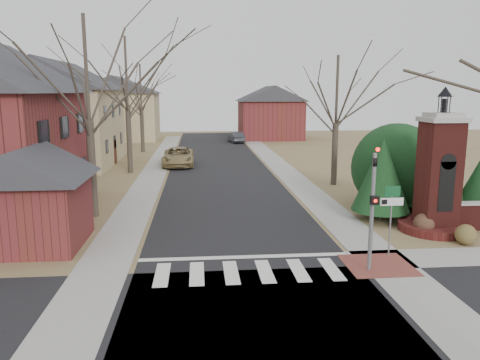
{
  "coord_description": "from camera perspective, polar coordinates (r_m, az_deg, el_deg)",
  "views": [
    {
      "loc": [
        -1.67,
        -14.67,
        6.26
      ],
      "look_at": [
        0.18,
        6.0,
        2.32
      ],
      "focal_mm": 35.0,
      "sensor_mm": 36.0,
      "label": 1
    }
  ],
  "objects": [
    {
      "name": "evergreen_near",
      "position": [
        23.75,
        16.91,
        0.68
      ],
      "size": [
        2.8,
        2.8,
        4.1
      ],
      "color": "#473D33",
      "rests_on": "ground"
    },
    {
      "name": "ground",
      "position": [
        16.03,
        1.31,
        -12.23
      ],
      "size": [
        120.0,
        120.0,
        0.0
      ],
      "primitive_type": "plane",
      "color": "brown",
      "rests_on": "ground"
    },
    {
      "name": "evergreen_mass",
      "position": [
        26.7,
        18.52,
        1.88
      ],
      "size": [
        4.8,
        4.8,
        4.8
      ],
      "primitive_type": "sphere",
      "color": "black",
      "rests_on": "ground"
    },
    {
      "name": "bare_tree_0",
      "position": [
        24.3,
        -18.3,
        13.61
      ],
      "size": [
        8.05,
        8.05,
        11.15
      ],
      "color": "#473D33",
      "rests_on": "ground"
    },
    {
      "name": "distant_car",
      "position": [
        58.39,
        -0.49,
        5.25
      ],
      "size": [
        1.99,
        4.22,
        1.34
      ],
      "primitive_type": "imported",
      "rotation": [
        0.0,
        0.0,
        3.29
      ],
      "color": "#373A40",
      "rests_on": "ground"
    },
    {
      "name": "dry_shrub_right",
      "position": [
        21.6,
        25.81,
        -6.02
      ],
      "size": [
        0.86,
        0.86,
        0.86
      ],
      "primitive_type": "sphere",
      "color": "brown",
      "rests_on": "ground"
    },
    {
      "name": "sidewalk_left",
      "position": [
        37.36,
        -10.46,
        0.94
      ],
      "size": [
        2.0,
        60.0,
        0.02
      ],
      "primitive_type": "cube",
      "color": "gray",
      "rests_on": "ground"
    },
    {
      "name": "evergreen_mid",
      "position": [
        26.16,
        22.69,
        1.87
      ],
      "size": [
        3.4,
        3.4,
        4.7
      ],
      "color": "#473D33",
      "rests_on": "ground"
    },
    {
      "name": "bare_tree_1",
      "position": [
        37.1,
        -13.73,
        13.19
      ],
      "size": [
        8.4,
        8.4,
        11.64
      ],
      "color": "#473D33",
      "rests_on": "ground"
    },
    {
      "name": "dry_shrub_left",
      "position": [
        22.45,
        21.54,
        -4.96
      ],
      "size": [
        0.94,
        0.94,
        0.94
      ],
      "primitive_type": "sphere",
      "color": "#4E3323",
      "rests_on": "ground"
    },
    {
      "name": "cross_street",
      "position": [
        13.34,
        2.81,
        -17.21
      ],
      "size": [
        120.0,
        8.0,
        0.01
      ],
      "primitive_type": "cube",
      "color": "black",
      "rests_on": "ground"
    },
    {
      "name": "sign_post",
      "position": [
        18.67,
        17.97,
        -3.13
      ],
      "size": [
        0.9,
        0.07,
        2.75
      ],
      "color": "slate",
      "rests_on": "ground"
    },
    {
      "name": "main_street",
      "position": [
        37.23,
        -2.47,
        1.07
      ],
      "size": [
        8.0,
        70.0,
        0.01
      ],
      "primitive_type": "cube",
      "color": "black",
      "rests_on": "ground"
    },
    {
      "name": "brick_gate_monument",
      "position": [
        22.74,
        22.98,
        -0.49
      ],
      "size": [
        3.2,
        3.2,
        6.47
      ],
      "color": "#541D18",
      "rests_on": "ground"
    },
    {
      "name": "house_distant_right",
      "position": [
        63.46,
        3.69,
        8.37
      ],
      "size": [
        8.8,
        8.8,
        7.3
      ],
      "color": "maroon",
      "rests_on": "ground"
    },
    {
      "name": "stop_bar",
      "position": [
        18.16,
        0.49,
        -9.38
      ],
      "size": [
        8.0,
        0.35,
        0.02
      ],
      "primitive_type": "cube",
      "color": "silver",
      "rests_on": "ground"
    },
    {
      "name": "house_stucco_left",
      "position": [
        43.34,
        -21.16,
        7.83
      ],
      "size": [
        9.8,
        12.8,
        9.28
      ],
      "color": "tan",
      "rests_on": "ground"
    },
    {
      "name": "sidewalk_right_main",
      "position": [
        37.83,
        5.43,
        1.19
      ],
      "size": [
        2.0,
        60.0,
        0.02
      ],
      "primitive_type": "cube",
      "color": "gray",
      "rests_on": "ground"
    },
    {
      "name": "bare_tree_2",
      "position": [
        50.01,
        -12.04,
        11.39
      ],
      "size": [
        7.35,
        7.35,
        10.19
      ],
      "color": "#473D33",
      "rests_on": "ground"
    },
    {
      "name": "curb_apron",
      "position": [
        18.07,
        16.48,
        -9.94
      ],
      "size": [
        2.4,
        2.4,
        0.02
      ],
      "primitive_type": "cube",
      "color": "brown",
      "rests_on": "ground"
    },
    {
      "name": "house_distant_left",
      "position": [
        63.54,
        -14.64,
        8.59
      ],
      "size": [
        10.8,
        8.8,
        8.53
      ],
      "color": "tan",
      "rests_on": "ground"
    },
    {
      "name": "pickup_truck",
      "position": [
        40.32,
        -7.53,
        2.84
      ],
      "size": [
        2.61,
        5.63,
        1.56
      ],
      "primitive_type": "imported",
      "rotation": [
        0.0,
        0.0,
        0.0
      ],
      "color": "#998353",
      "rests_on": "ground"
    },
    {
      "name": "crosswalk_zone",
      "position": [
        16.77,
        1.0,
        -11.14
      ],
      "size": [
        8.0,
        2.2,
        0.02
      ],
      "primitive_type": "cube",
      "color": "silver",
      "rests_on": "ground"
    },
    {
      "name": "garage_left",
      "position": [
        20.74,
        -24.28,
        -1.4
      ],
      "size": [
        4.8,
        4.8,
        4.29
      ],
      "color": "maroon",
      "rests_on": "ground"
    },
    {
      "name": "bare_tree_3",
      "position": [
        32.01,
        11.77,
        11.3
      ],
      "size": [
        7.0,
        7.0,
        9.7
      ],
      "color": "#473D33",
      "rests_on": "ground"
    },
    {
      "name": "traffic_signal_pole",
      "position": [
        16.78,
        15.89,
        -2.32
      ],
      "size": [
        0.28,
        0.41,
        4.5
      ],
      "color": "slate",
      "rests_on": "ground"
    }
  ]
}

